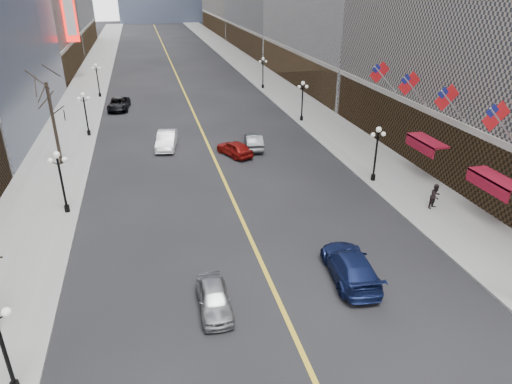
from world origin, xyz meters
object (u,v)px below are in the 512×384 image
streetlamp_west_0 (0,338)px  streetlamp_west_1 (61,176)px  streetlamp_east_1 (377,148)px  streetlamp_west_2 (85,110)px  car_nb_near (214,298)px  car_sb_mid (235,148)px  car_sb_near (350,266)px  streetlamp_east_3 (263,69)px  streetlamp_west_3 (97,77)px  car_nb_mid (167,140)px  car_sb_far (254,141)px  car_nb_far (119,104)px  streetlamp_east_2 (302,97)px

streetlamp_west_0 → streetlamp_west_1: (0.00, 16.00, 0.00)m
streetlamp_east_1 → streetlamp_west_2: 29.68m
car_nb_near → car_sb_mid: 22.08m
streetlamp_west_2 → car_sb_near: size_ratio=0.82×
streetlamp_east_3 → streetlamp_west_2: (-23.60, -18.00, 0.00)m
streetlamp_west_0 → streetlamp_west_3: 52.00m
car_nb_mid → car_sb_mid: (6.03, -3.69, -0.09)m
streetlamp_east_3 → car_sb_far: size_ratio=1.00×
streetlamp_west_3 → car_nb_far: bearing=-69.4°
streetlamp_east_2 → car_sb_mid: size_ratio=1.07×
car_sb_far → car_sb_near: bearing=98.8°
streetlamp_east_1 → streetlamp_east_3: same height
car_nb_mid → streetlamp_east_3: bearing=65.8°
streetlamp_west_3 → car_nb_near: (8.49, -48.71, -2.23)m
streetlamp_east_1 → car_nb_far: 35.38m
streetlamp_west_0 → car_nb_mid: 29.52m
streetlamp_west_0 → car_sb_mid: (13.80, 24.72, -2.18)m
streetlamp_east_1 → streetlamp_west_1: size_ratio=1.00×
car_nb_far → streetlamp_west_1: bearing=-90.3°
streetlamp_west_3 → streetlamp_east_1: bearing=-56.8°
streetlamp_east_1 → streetlamp_east_2: same height
streetlamp_east_2 → car_nb_mid: streetlamp_east_2 is taller
car_nb_near → car_sb_near: bearing=7.4°
streetlamp_west_0 → car_nb_near: streetlamp_west_0 is taller
car_nb_near → car_nb_far: car_nb_far is taller
streetlamp_west_1 → streetlamp_west_0: bearing=-90.0°
car_nb_far → streetlamp_east_1: bearing=-48.6°
car_nb_near → car_sb_far: bearing=73.0°
car_nb_near → car_nb_mid: bearing=92.7°
streetlamp_east_2 → streetlamp_east_1: bearing=-90.0°
streetlamp_west_2 → car_nb_far: size_ratio=0.85×
car_nb_far → car_sb_mid: 22.66m
streetlamp_west_2 → car_nb_mid: (7.77, -5.59, -2.09)m
streetlamp_west_2 → streetlamp_west_3: (0.00, 18.00, 0.00)m
car_sb_mid → streetlamp_west_0: bearing=36.7°
streetlamp_east_3 → car_nb_near: streetlamp_east_3 is taller
streetlamp_west_0 → car_nb_near: 9.37m
car_nb_mid → car_nb_far: bearing=116.7°
car_sb_mid → streetlamp_east_1: bearing=114.2°
streetlamp_west_1 → car_sb_near: 20.18m
streetlamp_east_1 → car_sb_near: streetlamp_east_1 is taller
streetlamp_east_1 → car_nb_mid: (-15.83, 12.41, -2.09)m
streetlamp_west_1 → car_nb_far: size_ratio=0.85×
streetlamp_east_3 → car_sb_mid: (-9.80, -27.28, -2.18)m
streetlamp_east_2 → streetlamp_west_0: bearing=-124.8°
car_sb_near → car_sb_far: 22.14m
streetlamp_west_2 → streetlamp_west_3: size_ratio=1.00×
car_sb_mid → streetlamp_east_3: bearing=-133.9°
streetlamp_west_0 → streetlamp_west_2: 34.00m
streetlamp_east_1 → streetlamp_west_2: size_ratio=1.00×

